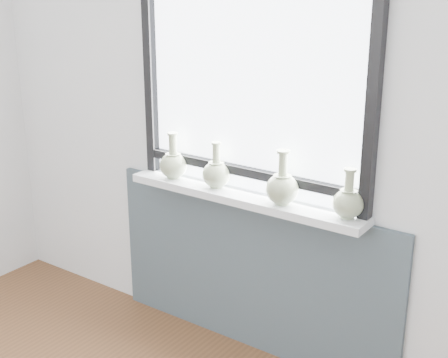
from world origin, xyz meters
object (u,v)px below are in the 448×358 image
Objects in this scene: vase_d at (348,201)px; vase_c at (282,187)px; vase_b at (216,173)px; vase_a at (173,164)px; windowsill at (242,197)px.

vase_c is at bearing -176.81° from vase_d.
vase_c is (0.40, -0.02, 0.01)m from vase_b.
vase_a reaches higher than vase_b.
vase_b is (-0.17, 0.01, 0.10)m from windowsill.
vase_a is 1.08× the size of vase_d.
vase_d is (0.56, 0.01, 0.10)m from windowsill.
windowsill is 5.31× the size of vase_a.
vase_a reaches higher than windowsill.
vase_a is at bearing 179.48° from vase_c.
vase_c is 0.33m from vase_d.
vase_b is 0.73m from vase_d.
vase_c is at bearing -0.52° from vase_a.
vase_d is at bearing 0.19° from vase_b.
vase_d is at bearing 0.70° from vase_a.
vase_a is at bearing -179.49° from windowsill.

